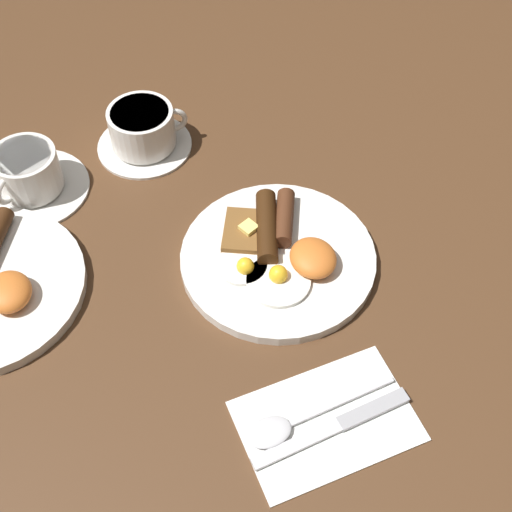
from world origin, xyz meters
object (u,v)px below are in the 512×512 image
(teacup_near, at_px, (143,131))
(teacup_far, at_px, (28,175))
(knife, at_px, (341,424))
(breakfast_plate_near, at_px, (278,255))
(spoon, at_px, (284,426))

(teacup_near, bearing_deg, teacup_far, 98.70)
(teacup_near, xyz_separation_m, teacup_far, (-0.03, 0.17, -0.00))
(teacup_near, relative_size, knife, 0.73)
(breakfast_plate_near, distance_m, teacup_far, 0.37)
(breakfast_plate_near, height_order, spoon, breakfast_plate_near)
(teacup_far, relative_size, knife, 0.82)
(breakfast_plate_near, distance_m, knife, 0.24)
(breakfast_plate_near, relative_size, teacup_near, 1.81)
(teacup_far, bearing_deg, teacup_near, -81.30)
(breakfast_plate_near, bearing_deg, knife, 173.64)
(breakfast_plate_near, height_order, teacup_far, teacup_far)
(breakfast_plate_near, distance_m, teacup_near, 0.29)
(teacup_far, xyz_separation_m, spoon, (-0.47, -0.19, -0.02))
(spoon, bearing_deg, teacup_near, -91.49)
(teacup_far, bearing_deg, spoon, -158.12)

